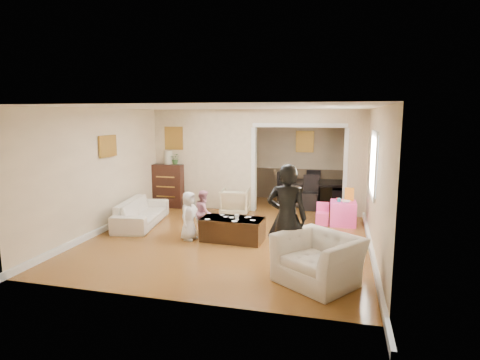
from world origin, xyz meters
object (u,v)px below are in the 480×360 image
(sofa, at_px, (142,212))
(coffee_cup, at_px, (237,217))
(dresser, at_px, (169,185))
(table_lamp, at_px, (168,157))
(coffee_table, at_px, (233,229))
(child_toddler, at_px, (291,213))
(child_kneel_a, at_px, (189,216))
(child_kneel_b, at_px, (204,212))
(play_table, at_px, (343,213))
(adult_person, at_px, (287,218))
(dining_table, at_px, (312,193))
(armchair_back, at_px, (235,202))
(cyan_cup, at_px, (339,200))
(armchair_front, at_px, (318,260))

(sofa, bearing_deg, coffee_cup, -114.99)
(dresser, height_order, table_lamp, table_lamp)
(coffee_table, distance_m, child_toddler, 1.31)
(child_kneel_a, height_order, child_kneel_b, child_kneel_a)
(dresser, xyz_separation_m, child_kneel_b, (1.76, -2.18, -0.12))
(coffee_table, distance_m, child_kneel_b, 0.80)
(play_table, xyz_separation_m, child_kneel_b, (-2.81, -1.42, 0.19))
(adult_person, bearing_deg, child_toddler, -85.71)
(dresser, relative_size, child_toddler, 1.30)
(dining_table, bearing_deg, armchair_back, -146.96)
(coffee_table, height_order, cyan_cup, cyan_cup)
(coffee_table, xyz_separation_m, dining_table, (1.27, 3.66, 0.09))
(dresser, xyz_separation_m, coffee_table, (2.46, -2.48, -0.35))
(armchair_back, relative_size, cyan_cup, 8.79)
(dining_table, xyz_separation_m, child_toddler, (-0.22, -2.91, 0.13))
(coffee_cup, bearing_deg, play_table, 41.27)
(table_lamp, relative_size, play_table, 0.64)
(table_lamp, bearing_deg, dining_table, 17.56)
(coffee_cup, relative_size, cyan_cup, 1.23)
(dining_table, xyz_separation_m, child_kneel_b, (-1.97, -3.36, 0.14))
(play_table, relative_size, child_toddler, 0.63)
(table_lamp, bearing_deg, sofa, -85.38)
(coffee_table, relative_size, coffee_cup, 12.24)
(child_kneel_b, bearing_deg, adult_person, -146.47)
(child_kneel_b, distance_m, child_toddler, 1.81)
(child_kneel_a, xyz_separation_m, child_toddler, (1.90, 0.90, -0.04))
(sofa, bearing_deg, dresser, -4.69)
(child_toddler, bearing_deg, child_kneel_a, -11.77)
(coffee_table, relative_size, adult_person, 0.70)
(child_kneel_b, xyz_separation_m, child_toddler, (1.75, 0.45, -0.02))
(cyan_cup, bearing_deg, child_kneel_b, -153.27)
(adult_person, xyz_separation_m, child_kneel_b, (-1.94, 1.59, -0.40))
(sofa, relative_size, play_table, 3.41)
(armchair_back, xyz_separation_m, play_table, (2.62, -0.35, -0.05))
(armchair_front, distance_m, coffee_cup, 2.29)
(coffee_cup, relative_size, adult_person, 0.06)
(dresser, distance_m, coffee_table, 3.51)
(table_lamp, bearing_deg, play_table, -9.45)
(play_table, bearing_deg, armchair_back, 172.45)
(play_table, bearing_deg, cyan_cup, -153.43)
(play_table, bearing_deg, adult_person, -106.25)
(armchair_front, height_order, table_lamp, table_lamp)
(table_lamp, bearing_deg, child_kneel_b, -50.99)
(coffee_cup, height_order, adult_person, adult_person)
(armchair_front, distance_m, child_kneel_b, 3.12)
(sofa, relative_size, adult_person, 1.11)
(coffee_table, relative_size, dining_table, 0.67)
(armchair_back, height_order, table_lamp, table_lamp)
(table_lamp, xyz_separation_m, child_kneel_b, (1.76, -2.18, -0.87))
(child_kneel_b, bearing_deg, armchair_back, -23.43)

